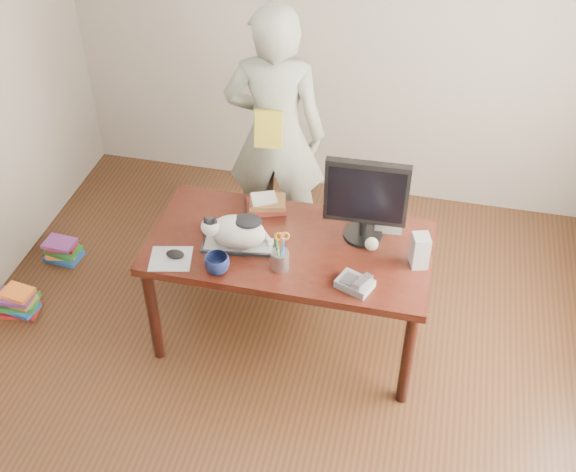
# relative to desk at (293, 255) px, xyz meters

# --- Properties ---
(room) EXTENTS (4.50, 4.50, 4.50)m
(room) POSITION_rel_desk_xyz_m (0.00, -0.68, 0.75)
(room) COLOR black
(room) RESTS_ON ground
(desk) EXTENTS (1.60, 0.80, 0.75)m
(desk) POSITION_rel_desk_xyz_m (0.00, 0.00, 0.00)
(desk) COLOR black
(desk) RESTS_ON ground
(keyboard) EXTENTS (0.43, 0.21, 0.02)m
(keyboard) POSITION_rel_desk_xyz_m (-0.27, -0.17, 0.16)
(keyboard) COLOR black
(keyboard) RESTS_ON desk
(cat) EXTENTS (0.40, 0.24, 0.23)m
(cat) POSITION_rel_desk_xyz_m (-0.29, -0.17, 0.27)
(cat) COLOR silver
(cat) RESTS_ON keyboard
(monitor) EXTENTS (0.46, 0.23, 0.52)m
(monitor) POSITION_rel_desk_xyz_m (0.39, 0.06, 0.44)
(monitor) COLOR black
(monitor) RESTS_ON desk
(pen_cup) EXTENTS (0.12, 0.12, 0.25)m
(pen_cup) POSITION_rel_desk_xyz_m (-0.01, -0.28, 0.22)
(pen_cup) COLOR #96979C
(pen_cup) RESTS_ON desk
(mousepad) EXTENTS (0.27, 0.25, 0.01)m
(mousepad) POSITION_rel_desk_xyz_m (-0.61, -0.35, 0.15)
(mousepad) COLOR #ABAFB7
(mousepad) RESTS_ON desk
(mouse) EXTENTS (0.11, 0.09, 0.04)m
(mouse) POSITION_rel_desk_xyz_m (-0.59, -0.33, 0.17)
(mouse) COLOR black
(mouse) RESTS_ON mousepad
(coffee_mug) EXTENTS (0.19, 0.19, 0.11)m
(coffee_mug) POSITION_rel_desk_xyz_m (-0.33, -0.39, 0.20)
(coffee_mug) COLOR black
(coffee_mug) RESTS_ON desk
(phone) EXTENTS (0.22, 0.19, 0.08)m
(phone) POSITION_rel_desk_xyz_m (0.41, -0.34, 0.18)
(phone) COLOR slate
(phone) RESTS_ON desk
(speaker) EXTENTS (0.11, 0.12, 0.20)m
(speaker) POSITION_rel_desk_xyz_m (0.72, -0.09, 0.25)
(speaker) COLOR #A1A1A4
(speaker) RESTS_ON desk
(baseball) EXTENTS (0.08, 0.08, 0.08)m
(baseball) POSITION_rel_desk_xyz_m (0.45, -0.02, 0.19)
(baseball) COLOR white
(baseball) RESTS_ON desk
(book_stack) EXTENTS (0.27, 0.23, 0.09)m
(book_stack) POSITION_rel_desk_xyz_m (-0.21, 0.21, 0.19)
(book_stack) COLOR #4B1714
(book_stack) RESTS_ON desk
(calculator) EXTENTS (0.18, 0.23, 0.06)m
(calculator) POSITION_rel_desk_xyz_m (0.52, 0.23, 0.18)
(calculator) COLOR slate
(calculator) RESTS_ON desk
(person) EXTENTS (0.70, 0.50, 1.80)m
(person) POSITION_rel_desk_xyz_m (-0.29, 0.78, 0.30)
(person) COLOR beige
(person) RESTS_ON ground
(held_book) EXTENTS (0.18, 0.12, 0.24)m
(held_book) POSITION_rel_desk_xyz_m (-0.29, 0.61, 0.45)
(held_book) COLOR yellow
(held_book) RESTS_ON person
(book_pile_a) EXTENTS (0.27, 0.22, 0.18)m
(book_pile_a) POSITION_rel_desk_xyz_m (-1.75, -0.28, -0.51)
(book_pile_a) COLOR #A51A17
(book_pile_a) RESTS_ON ground
(book_pile_b) EXTENTS (0.26, 0.20, 0.15)m
(book_pile_b) POSITION_rel_desk_xyz_m (-1.72, 0.27, -0.53)
(book_pile_b) COLOR #1C4EAA
(book_pile_b) RESTS_ON ground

